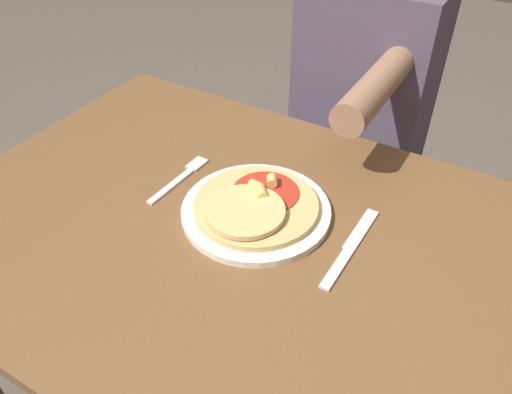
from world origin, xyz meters
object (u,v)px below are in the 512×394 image
dining_table (252,276)px  person_diner (364,98)px  knife (350,248)px  pizza (254,205)px  plate (256,211)px  fork (182,177)px

dining_table → person_diner: bearing=92.1°
knife → person_diner: 0.59m
dining_table → pizza: 0.14m
knife → person_diner: bearing=108.4°
pizza → person_diner: size_ratio=0.19×
plate → person_diner: bearing=90.1°
pizza → person_diner: (-0.00, 0.57, -0.04)m
pizza → fork: bearing=172.6°
person_diner → pizza: bearing=-89.9°
plate → knife: plate is taller
fork → knife: 0.37m
plate → knife: size_ratio=1.26×
dining_table → person_diner: size_ratio=1.00×
plate → person_diner: 0.56m
plate → fork: plate is taller
knife → person_diner: size_ratio=0.18×
plate → pizza: (-0.00, -0.01, 0.02)m
plate → person_diner: (-0.00, 0.56, -0.03)m
pizza → plate: bearing=88.1°
plate → pizza: bearing=-91.9°
fork → person_diner: person_diner is taller
plate → fork: 0.19m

